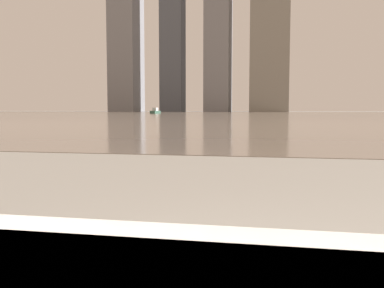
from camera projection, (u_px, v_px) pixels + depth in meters
harbor_water at (273, 114)px, 60.64m from camera, size 180.00×110.00×0.01m
harbor_boat_1 at (155, 111)px, 71.67m from camera, size 1.17×2.71×0.99m
skyline_tower_1 at (173, 41)px, 119.20m from camera, size 6.15×6.37×39.35m
skyline_tower_3 at (270, 8)px, 113.43m from camera, size 10.16×10.04×55.18m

